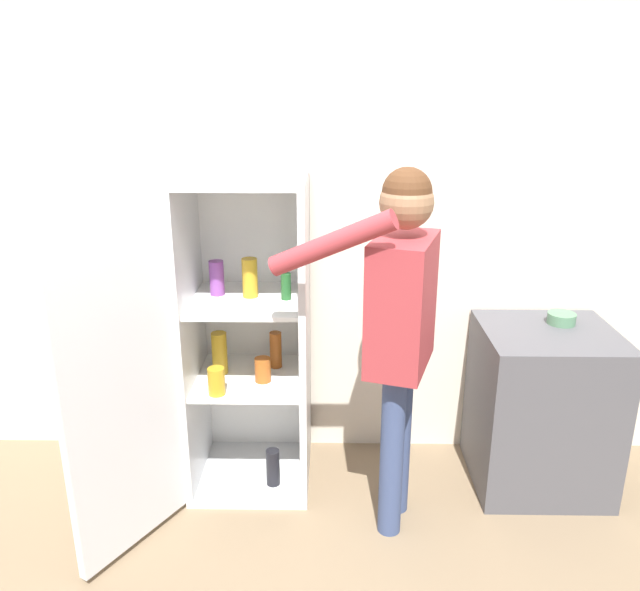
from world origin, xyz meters
name	(u,v)px	position (x,y,z in m)	size (l,w,h in m)	color
ground_plane	(273,553)	(0.00, 0.00, 0.00)	(12.00, 12.00, 0.00)	#7A664C
wall_back	(283,238)	(0.00, 0.98, 1.27)	(7.00, 0.06, 2.55)	beige
refrigerator	(225,343)	(-0.27, 0.54, 0.83)	(0.98, 1.16, 1.67)	silver
person	(400,309)	(0.57, 0.26, 1.12)	(0.78, 0.56, 1.76)	#384770
counter	(541,408)	(1.40, 0.61, 0.44)	(0.68, 0.64, 0.88)	#4C4C51
bowl	(561,318)	(1.48, 0.72, 0.91)	(0.15, 0.15, 0.06)	#517F5B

